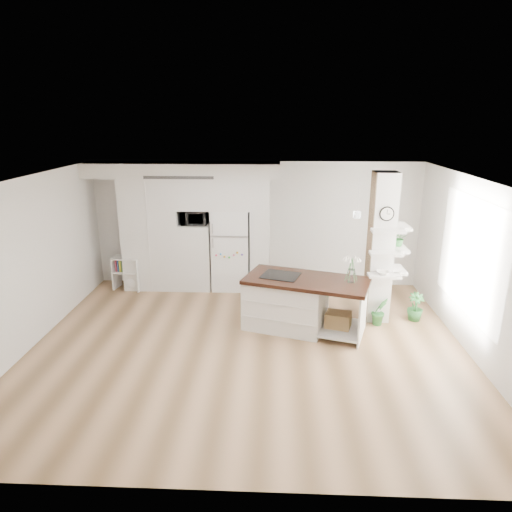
% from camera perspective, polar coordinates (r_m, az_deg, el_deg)
% --- Properties ---
extents(floor, '(7.00, 6.00, 0.01)m').
position_cam_1_polar(floor, '(7.57, -1.03, -11.25)').
color(floor, tan).
rests_on(floor, ground).
extents(room, '(7.04, 6.04, 2.72)m').
position_cam_1_polar(room, '(6.89, -1.11, 2.46)').
color(room, white).
rests_on(room, ground).
extents(cabinet_wall, '(4.00, 0.71, 2.70)m').
position_cam_1_polar(cabinet_wall, '(9.74, -8.66, 4.48)').
color(cabinet_wall, white).
rests_on(cabinet_wall, floor).
extents(refrigerator, '(0.78, 0.69, 1.75)m').
position_cam_1_polar(refrigerator, '(9.77, -3.16, 0.87)').
color(refrigerator, white).
rests_on(refrigerator, floor).
extents(column, '(0.69, 0.90, 2.70)m').
position_cam_1_polar(column, '(8.33, 15.97, 0.78)').
color(column, silver).
rests_on(column, floor).
extents(window, '(0.00, 2.40, 2.40)m').
position_cam_1_polar(window, '(7.88, 25.22, -0.01)').
color(window, white).
rests_on(window, room).
extents(pendant_light, '(0.12, 0.12, 0.10)m').
position_cam_1_polar(pendant_light, '(7.08, 12.87, 4.63)').
color(pendant_light, white).
rests_on(pendant_light, room).
extents(kitchen_island, '(2.29, 1.57, 1.51)m').
position_cam_1_polar(kitchen_island, '(8.05, 4.59, -5.67)').
color(kitchen_island, white).
rests_on(kitchen_island, floor).
extents(bookshelf, '(0.66, 0.45, 0.72)m').
position_cam_1_polar(bookshelf, '(10.22, -15.54, -2.33)').
color(bookshelf, white).
rests_on(bookshelf, floor).
extents(floor_plant_a, '(0.34, 0.30, 0.52)m').
position_cam_1_polar(floor_plant_a, '(8.49, 15.19, -6.68)').
color(floor_plant_a, '#2C6E32').
rests_on(floor_plant_a, floor).
extents(floor_plant_b, '(0.32, 0.32, 0.52)m').
position_cam_1_polar(floor_plant_b, '(8.87, 19.29, -6.03)').
color(floor_plant_b, '#2C6E32').
rests_on(floor_plant_b, floor).
extents(microwave, '(0.54, 0.37, 0.30)m').
position_cam_1_polar(microwave, '(9.65, -7.71, 4.79)').
color(microwave, '#2D2D2D').
rests_on(microwave, cabinet_wall).
extents(shelf_plant, '(0.27, 0.23, 0.30)m').
position_cam_1_polar(shelf_plant, '(8.51, 17.46, 2.19)').
color(shelf_plant, '#2C6E32').
rests_on(shelf_plant, column).
extents(decor_bowl, '(0.22, 0.22, 0.05)m').
position_cam_1_polar(decor_bowl, '(8.20, 15.60, -2.01)').
color(decor_bowl, white).
rests_on(decor_bowl, column).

